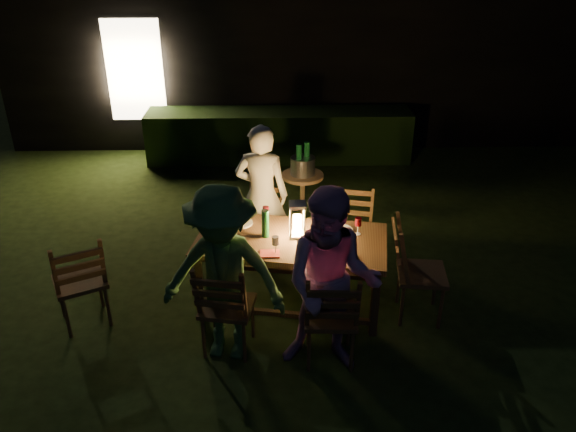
{
  "coord_description": "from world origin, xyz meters",
  "views": [
    {
      "loc": [
        -0.57,
        -4.91,
        3.39
      ],
      "look_at": [
        -0.45,
        -0.0,
        0.86
      ],
      "focal_mm": 35.0,
      "sensor_mm": 36.0,
      "label": 1
    }
  ],
  "objects_px": {
    "ice_bucket": "(303,166)",
    "bottle_bucket_a": "(299,163)",
    "chair_near_right": "(330,332)",
    "chair_spare": "(83,296)",
    "bottle_table": "(265,223)",
    "lantern": "(297,222)",
    "side_table": "(303,180)",
    "chair_near_left": "(228,322)",
    "chair_far_right": "(351,245)",
    "bottle_bucket_b": "(307,161)",
    "chair_end": "(418,288)",
    "dining_table": "(291,245)",
    "person_house_side": "(262,195)",
    "person_opp_right": "(331,284)",
    "person_opp_left": "(223,276)",
    "chair_far_left": "(262,239)"
  },
  "relations": [
    {
      "from": "ice_bucket",
      "to": "bottle_bucket_a",
      "type": "xyz_separation_m",
      "value": [
        -0.05,
        -0.04,
        0.05
      ]
    },
    {
      "from": "chair_near_right",
      "to": "chair_spare",
      "type": "relative_size",
      "value": 0.98
    },
    {
      "from": "chair_spare",
      "to": "bottle_table",
      "type": "bearing_deg",
      "value": -16.49
    },
    {
      "from": "lantern",
      "to": "side_table",
      "type": "relative_size",
      "value": 0.5
    },
    {
      "from": "chair_near_left",
      "to": "ice_bucket",
      "type": "relative_size",
      "value": 3.3
    },
    {
      "from": "chair_far_right",
      "to": "chair_near_right",
      "type": "bearing_deg",
      "value": 88.75
    },
    {
      "from": "ice_bucket",
      "to": "bottle_bucket_b",
      "type": "relative_size",
      "value": 0.94
    },
    {
      "from": "bottle_table",
      "to": "bottle_bucket_b",
      "type": "height_order",
      "value": "bottle_table"
    },
    {
      "from": "chair_end",
      "to": "bottle_table",
      "type": "bearing_deg",
      "value": -93.38
    },
    {
      "from": "dining_table",
      "to": "chair_far_right",
      "type": "height_order",
      "value": "chair_far_right"
    },
    {
      "from": "ice_bucket",
      "to": "bottle_bucket_b",
      "type": "height_order",
      "value": "bottle_bucket_b"
    },
    {
      "from": "chair_far_right",
      "to": "bottle_bucket_b",
      "type": "relative_size",
      "value": 2.88
    },
    {
      "from": "chair_near_right",
      "to": "person_house_side",
      "type": "distance_m",
      "value": 1.9
    },
    {
      "from": "person_house_side",
      "to": "chair_spare",
      "type": "bearing_deg",
      "value": 44.99
    },
    {
      "from": "person_opp_right",
      "to": "bottle_bucket_b",
      "type": "xyz_separation_m",
      "value": [
        -0.06,
        2.62,
        0.03
      ]
    },
    {
      "from": "person_opp_right",
      "to": "ice_bucket",
      "type": "xyz_separation_m",
      "value": [
        -0.11,
        2.58,
        -0.02
      ]
    },
    {
      "from": "chair_near_right",
      "to": "chair_end",
      "type": "bearing_deg",
      "value": 37.04
    },
    {
      "from": "chair_spare",
      "to": "bottle_bucket_b",
      "type": "relative_size",
      "value": 3.15
    },
    {
      "from": "chair_end",
      "to": "dining_table",
      "type": "bearing_deg",
      "value": -93.39
    },
    {
      "from": "bottle_bucket_a",
      "to": "ice_bucket",
      "type": "bearing_deg",
      "value": 38.66
    },
    {
      "from": "lantern",
      "to": "side_table",
      "type": "bearing_deg",
      "value": 85.43
    },
    {
      "from": "dining_table",
      "to": "chair_far_right",
      "type": "distance_m",
      "value": 1.03
    },
    {
      "from": "dining_table",
      "to": "person_opp_right",
      "type": "distance_m",
      "value": 0.95
    },
    {
      "from": "person_opp_left",
      "to": "bottle_table",
      "type": "height_order",
      "value": "person_opp_left"
    },
    {
      "from": "dining_table",
      "to": "chair_spare",
      "type": "height_order",
      "value": "chair_spare"
    },
    {
      "from": "dining_table",
      "to": "chair_near_left",
      "type": "relative_size",
      "value": 1.95
    },
    {
      "from": "chair_near_right",
      "to": "bottle_bucket_a",
      "type": "height_order",
      "value": "bottle_bucket_a"
    },
    {
      "from": "chair_near_left",
      "to": "person_opp_right",
      "type": "xyz_separation_m",
      "value": [
        0.88,
        -0.21,
        0.53
      ]
    },
    {
      "from": "chair_near_right",
      "to": "lantern",
      "type": "relative_size",
      "value": 2.84
    },
    {
      "from": "dining_table",
      "to": "chair_near_right",
      "type": "relative_size",
      "value": 1.95
    },
    {
      "from": "chair_near_left",
      "to": "person_opp_left",
      "type": "distance_m",
      "value": 0.52
    },
    {
      "from": "lantern",
      "to": "ice_bucket",
      "type": "height_order",
      "value": "lantern"
    },
    {
      "from": "bottle_bucket_b",
      "to": "ice_bucket",
      "type": "bearing_deg",
      "value": -141.34
    },
    {
      "from": "chair_near_left",
      "to": "person_opp_left",
      "type": "bearing_deg",
      "value": -89.89
    },
    {
      "from": "person_house_side",
      "to": "person_opp_right",
      "type": "relative_size",
      "value": 0.96
    },
    {
      "from": "chair_near_right",
      "to": "chair_far_left",
      "type": "relative_size",
      "value": 1.11
    },
    {
      "from": "dining_table",
      "to": "chair_spare",
      "type": "xyz_separation_m",
      "value": [
        -1.97,
        -0.27,
        -0.37
      ]
    },
    {
      "from": "side_table",
      "to": "bottle_bucket_b",
      "type": "height_order",
      "value": "bottle_bucket_b"
    },
    {
      "from": "chair_far_right",
      "to": "bottle_bucket_a",
      "type": "distance_m",
      "value": 1.27
    },
    {
      "from": "person_house_side",
      "to": "lantern",
      "type": "xyz_separation_m",
      "value": [
        0.35,
        -0.85,
        0.11
      ]
    },
    {
      "from": "lantern",
      "to": "bottle_bucket_a",
      "type": "distance_m",
      "value": 1.62
    },
    {
      "from": "chair_far_right",
      "to": "side_table",
      "type": "bearing_deg",
      "value": -52.0
    },
    {
      "from": "chair_far_left",
      "to": "bottle_bucket_a",
      "type": "height_order",
      "value": "bottle_bucket_a"
    },
    {
      "from": "chair_far_left",
      "to": "person_opp_left",
      "type": "xyz_separation_m",
      "value": [
        -0.29,
        -1.56,
        0.54
      ]
    },
    {
      "from": "chair_end",
      "to": "ice_bucket",
      "type": "distance_m",
      "value": 2.22
    },
    {
      "from": "chair_near_left",
      "to": "chair_near_right",
      "type": "height_order",
      "value": "chair_near_right"
    },
    {
      "from": "chair_near_left",
      "to": "lantern",
      "type": "distance_m",
      "value": 1.14
    },
    {
      "from": "chair_end",
      "to": "chair_near_right",
      "type": "bearing_deg",
      "value": -48.57
    },
    {
      "from": "bottle_bucket_b",
      "to": "chair_near_left",
      "type": "bearing_deg",
      "value": -108.8
    },
    {
      "from": "chair_near_left",
      "to": "bottle_table",
      "type": "relative_size",
      "value": 3.54
    }
  ]
}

